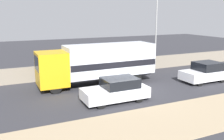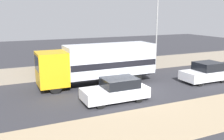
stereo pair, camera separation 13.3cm
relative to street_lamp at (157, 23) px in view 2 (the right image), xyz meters
The scene contains 7 objects.
ground_plane 9.33m from the street_lamp, 136.74° to the right, with size 80.00×80.00×0.00m, color #2D2D33.
dirt_shoulder_foreground 12.97m from the street_lamp, 119.13° to the right, with size 60.00×4.17×0.04m.
stone_wall_backdrop 7.14m from the street_lamp, behind, with size 60.00×0.35×1.26m.
street_lamp is the anchor object (origin of this frame).
box_truck 7.93m from the street_lamp, 160.15° to the right, with size 9.23×2.44×3.14m.
car_hatchback 10.76m from the street_lamp, 138.42° to the right, with size 4.22×1.85×1.52m.
car_sedan_second 6.79m from the street_lamp, 77.62° to the right, with size 3.89×1.90×1.63m.
Camera 2 is at (-8.17, -14.89, 5.52)m, focal length 40.00 mm.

